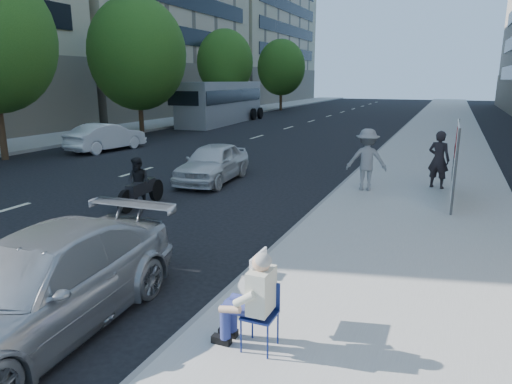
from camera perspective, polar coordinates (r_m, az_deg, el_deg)
The scene contains 16 objects.
ground at distance 8.47m, azimuth -12.52°, elevation -10.92°, with size 160.00×160.00×0.00m, color black.
near_sidewalk at distance 26.42m, azimuth 21.69°, elevation 5.48°, with size 5.00×120.00×0.15m, color #9F9C95.
far_sidewalk at distance 33.96m, azimuth -16.16°, elevation 7.59°, with size 4.50×120.00×0.15m, color #9F9C95.
far_bldg_north at distance 77.18m, azimuth -4.07°, elevation 21.72°, with size 22.00×28.00×28.00m, color tan.
tree_far_c at distance 30.36m, azimuth -14.61°, elevation 16.36°, with size 6.00×6.00×8.47m.
tree_far_d at distance 40.57m, azimuth -3.88°, elevation 15.85°, with size 4.80×4.80×7.65m.
tree_far_e at distance 53.43m, azimuth 3.17°, elevation 15.28°, with size 5.40×5.40×7.89m.
seated_protester at distance 5.91m, azimuth -0.43°, elevation -12.62°, with size 0.83×1.12×1.31m.
jogger at distance 14.48m, azimuth 13.67°, elevation 3.95°, with size 1.23×0.71×1.90m, color slate.
pedestrian_woman at distance 15.45m, azimuth 21.88°, elevation 3.79°, with size 0.66×0.43×1.81m, color black.
protest_banner at distance 13.84m, azimuth 23.62°, elevation 3.99°, with size 0.08×3.06×2.20m.
parked_sedan at distance 7.15m, azimuth -25.49°, elevation -10.61°, with size 1.98×4.87×1.41m, color #9D9FA4.
white_sedan_near at distance 16.07m, azimuth -5.41°, elevation 3.68°, with size 1.58×3.93×1.34m, color silver.
white_sedan_mid at distance 24.25m, azimuth -18.20°, elevation 6.56°, with size 1.45×4.17×1.37m, color white.
motorcycle at distance 13.12m, azimuth -14.36°, elevation 0.83°, with size 0.74×2.05×1.42m.
bus at distance 38.06m, azimuth -4.20°, elevation 11.08°, with size 3.44×12.21×3.30m.
Camera 1 is at (4.60, -6.19, 3.51)m, focal length 32.00 mm.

